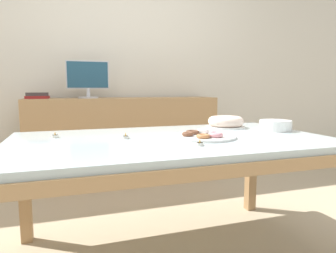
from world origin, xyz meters
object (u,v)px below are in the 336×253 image
at_px(cake_chocolate_round, 226,122).
at_px(tealight_near_cakes, 200,144).
at_px(tealight_right_edge, 126,137).
at_px(pastry_platter, 204,136).
at_px(tealight_left_edge, 263,126).
at_px(computer_monitor, 88,79).
at_px(tealight_near_front, 55,136).
at_px(book_stack, 37,96).
at_px(plate_stack, 275,125).

height_order(cake_chocolate_round, tealight_near_cakes, cake_chocolate_round).
distance_m(tealight_right_edge, tealight_near_cakes, 0.45).
bearing_deg(pastry_platter, tealight_right_edge, 166.76).
bearing_deg(tealight_left_edge, computer_monitor, 130.31).
distance_m(pastry_platter, tealight_near_front, 0.86).
relative_size(book_stack, plate_stack, 1.03).
distance_m(pastry_platter, tealight_near_cakes, 0.25).
relative_size(cake_chocolate_round, tealight_right_edge, 6.91).
xyz_separation_m(computer_monitor, plate_stack, (1.12, -1.50, -0.34)).
height_order(book_stack, plate_stack, book_stack).
xyz_separation_m(computer_monitor, pastry_platter, (0.54, -1.61, -0.36)).
bearing_deg(plate_stack, tealight_near_front, 173.82).
bearing_deg(cake_chocolate_round, tealight_near_front, -175.55).
xyz_separation_m(plate_stack, tealight_near_cakes, (-0.70, -0.33, -0.02)).
distance_m(computer_monitor, book_stack, 0.51).
xyz_separation_m(cake_chocolate_round, tealight_right_edge, (-0.77, -0.25, -0.03)).
bearing_deg(cake_chocolate_round, tealight_near_cakes, -128.91).
bearing_deg(computer_monitor, book_stack, 179.83).
xyz_separation_m(pastry_platter, tealight_near_front, (-0.82, 0.27, -0.00)).
xyz_separation_m(pastry_platter, tealight_near_cakes, (-0.12, -0.22, -0.00)).
height_order(book_stack, pastry_platter, book_stack).
height_order(computer_monitor, book_stack, computer_monitor).
height_order(book_stack, tealight_near_front, book_stack).
xyz_separation_m(computer_monitor, tealight_right_edge, (0.11, -1.51, -0.36)).
bearing_deg(book_stack, tealight_near_front, -81.24).
relative_size(book_stack, tealight_right_edge, 5.39).
bearing_deg(tealight_near_front, computer_monitor, 78.57).
distance_m(book_stack, tealight_near_front, 1.38).
distance_m(pastry_platter, tealight_right_edge, 0.45).
height_order(pastry_platter, tealight_left_edge, pastry_platter).
bearing_deg(tealight_right_edge, tealight_left_edge, 9.38).
bearing_deg(cake_chocolate_round, tealight_right_edge, -161.89).
relative_size(computer_monitor, cake_chocolate_round, 1.53).
height_order(pastry_platter, tealight_near_front, pastry_platter).
bearing_deg(computer_monitor, tealight_left_edge, -49.69).
height_order(tealight_left_edge, tealight_near_front, same).
distance_m(tealight_right_edge, tealight_near_front, 0.41).
height_order(cake_chocolate_round, plate_stack, cake_chocolate_round).
bearing_deg(tealight_left_edge, book_stack, 140.32).
bearing_deg(tealight_near_front, tealight_near_cakes, -34.83).
bearing_deg(pastry_platter, plate_stack, 11.22).
height_order(plate_stack, tealight_near_cakes, plate_stack).
bearing_deg(pastry_platter, tealight_near_cakes, -119.72).
bearing_deg(tealight_right_edge, cake_chocolate_round, 18.11).
xyz_separation_m(cake_chocolate_round, plate_stack, (0.24, -0.24, -0.00)).
height_order(plate_stack, tealight_left_edge, plate_stack).
height_order(cake_chocolate_round, tealight_right_edge, cake_chocolate_round).
bearing_deg(tealight_near_front, cake_chocolate_round, 4.45).
distance_m(cake_chocolate_round, tealight_near_front, 1.16).
bearing_deg(tealight_left_edge, cake_chocolate_round, 161.89).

